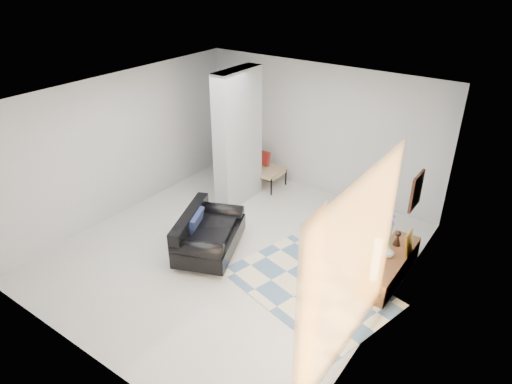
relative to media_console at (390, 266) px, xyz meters
The scene contains 17 objects.
floor 2.69m from the media_console, 160.30° to the right, with size 6.00×6.00×0.00m, color beige.
ceiling 3.73m from the media_console, 160.30° to the right, with size 6.00×6.00×0.00m, color white.
wall_back 3.49m from the media_console, 140.24° to the left, with size 6.00×6.00×0.00m, color silver.
wall_front 4.80m from the media_console, 122.86° to the right, with size 6.00×6.00×0.00m, color silver.
wall_left 5.48m from the media_console, behind, with size 6.00×6.00×0.00m, color silver.
wall_right 1.51m from the media_console, 75.73° to the right, with size 6.00×6.00×0.00m, color silver.
partition_column 3.88m from the media_console, 169.10° to the left, with size 0.35×1.20×2.80m, color #A8ADAF.
hallway_door 5.12m from the media_console, 156.00° to the left, with size 0.85×0.06×2.04m, color silver.
curtain 2.41m from the media_console, 85.83° to the right, with size 2.55×2.55×0.00m, color gold.
wall_art 1.46m from the media_console, ahead, with size 0.04×0.45×0.55m, color #32180D.
media_console is the anchor object (origin of this frame).
loveseat 3.15m from the media_console, 157.97° to the right, with size 1.43×1.78×0.76m.
daybed 4.26m from the media_console, 158.21° to the left, with size 1.57×0.68×0.77m.
area_rug 1.38m from the media_console, 132.39° to the right, with size 2.54×1.70×0.01m, color beige.
cylinder_lamp 0.89m from the media_console, 91.67° to the right, with size 0.13×0.13×0.69m, color silver.
bronze_figurine 0.49m from the media_console, 97.86° to the left, with size 0.13×0.13×0.26m, color black, non-canonical shape.
vase 0.30m from the media_console, 142.26° to the right, with size 0.19×0.19×0.20m, color silver.
Camera 1 is at (4.21, -5.28, 4.74)m, focal length 32.00 mm.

